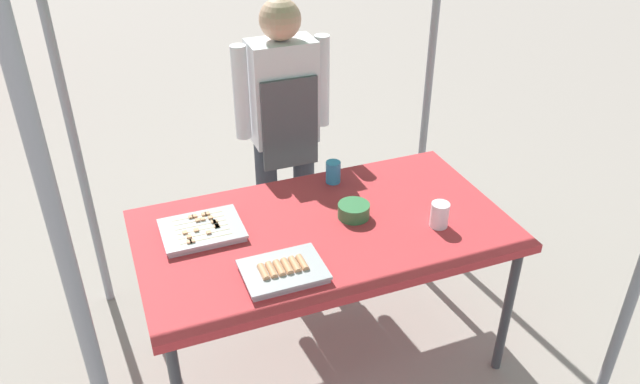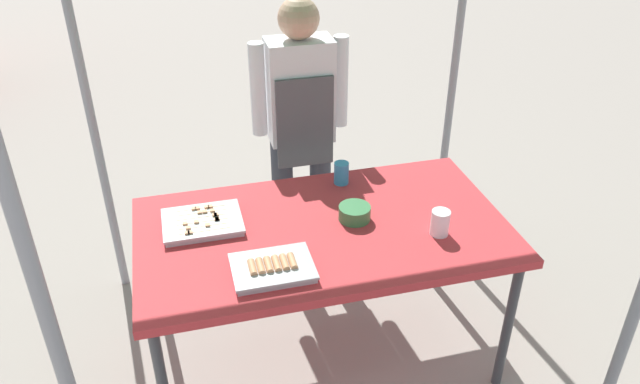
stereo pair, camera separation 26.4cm
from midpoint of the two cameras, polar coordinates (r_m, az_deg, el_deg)
ground_plane at (r=3.17m, az=2.70°, el=-14.53°), size 18.00×18.00×0.00m
stall_table at (r=2.72m, az=3.06°, el=-4.27°), size 1.60×0.90×0.75m
tray_grilled_sausages at (r=2.43m, az=-1.26°, el=-7.09°), size 0.32×0.24×0.05m
tray_meat_skewers at (r=2.71m, az=-8.03°, el=-2.86°), size 0.34×0.26×0.04m
condiment_bowl at (r=2.73m, az=5.97°, el=-2.01°), size 0.14×0.14×0.06m
drink_cup_near_edge at (r=2.69m, az=13.77°, el=-2.85°), size 0.08×0.08×0.11m
drink_cup_by_wok at (r=2.98m, az=4.52°, el=1.68°), size 0.07×0.07×0.11m
vendor_woman at (r=3.32m, az=0.49°, el=6.88°), size 0.52×0.22×1.53m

